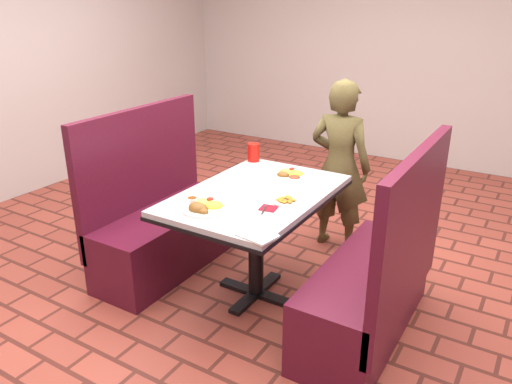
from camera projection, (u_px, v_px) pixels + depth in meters
The scene contains 14 objects.
dining_table at pixel (256, 206), 3.15m from camera, with size 0.81×1.21×0.75m.
booth_bench_left at pixel (163, 225), 3.66m from camera, with size 0.47×1.20×1.17m.
booth_bench_right at pixel (374, 286), 2.88m from camera, with size 0.47×1.20×1.17m.
diner_person at pixel (340, 166), 3.84m from camera, with size 0.49×0.32×1.34m, color brown.
near_dinner_plate at pixel (204, 205), 2.85m from camera, with size 0.28×0.28×0.09m.
far_dinner_plate at pixel (290, 173), 3.38m from camera, with size 0.26×0.26×0.07m.
plantain_plate at pixel (286, 200), 2.96m from camera, with size 0.17×0.17×0.03m.
maroon_napkin at pixel (269, 208), 2.87m from camera, with size 0.10×0.10×0.00m, color maroon.
spoon_utensil at pixel (264, 210), 2.84m from camera, with size 0.01×0.13×0.00m, color silver.
red_tumbler at pixel (254, 152), 3.68m from camera, with size 0.09×0.09×0.13m, color red.
paper_napkin at pixel (257, 235), 2.54m from camera, with size 0.19×0.14×0.01m, color white.
knife_utensil at pixel (220, 207), 2.87m from camera, with size 0.01×0.17×0.00m, color silver.
fork_utensil at pixel (210, 210), 2.83m from camera, with size 0.01×0.16×0.00m, color silver.
lettuce_shreds at pixel (266, 190), 3.14m from camera, with size 0.28×0.32×0.00m, color #88B649, non-canonical shape.
Camera 1 is at (1.51, -2.48, 1.89)m, focal length 35.00 mm.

